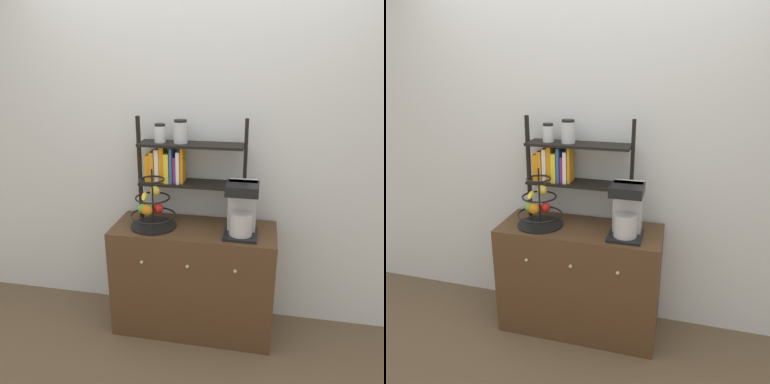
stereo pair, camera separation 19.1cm
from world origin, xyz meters
The scene contains 6 objects.
ground_plane centered at (0.00, 0.00, 0.00)m, with size 12.00×12.00×0.00m, color brown.
wall_back centered at (0.00, 0.49, 1.30)m, with size 7.00×0.05×2.60m, color silver.
sideboard centered at (0.00, 0.22, 0.40)m, with size 1.13×0.46×0.80m.
coffee_maker centered at (0.33, 0.18, 0.98)m, with size 0.22×0.24×0.36m.
fruit_stand centered at (-0.29, 0.20, 0.93)m, with size 0.32×0.32×0.41m.
shelf_hutch centered at (-0.15, 0.34, 1.24)m, with size 0.76×0.20×0.74m.
Camera 2 is at (0.62, -2.06, 1.86)m, focal length 35.00 mm.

